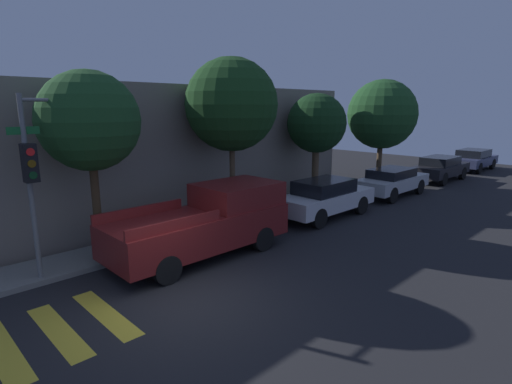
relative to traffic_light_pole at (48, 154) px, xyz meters
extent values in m
plane|color=black|center=(1.55, -3.37, -3.21)|extent=(60.00, 60.00, 0.00)
cube|color=slate|center=(1.55, 0.68, -3.14)|extent=(26.00, 1.69, 0.14)
cube|color=slate|center=(1.55, 4.92, -0.65)|extent=(26.00, 6.00, 5.12)
cube|color=gold|center=(-1.88, -2.57, -3.21)|extent=(0.45, 2.60, 0.00)
cube|color=gold|center=(-0.93, -2.57, -3.21)|extent=(0.45, 2.60, 0.00)
cube|color=gold|center=(0.03, -2.57, -3.21)|extent=(0.45, 2.60, 0.00)
cylinder|color=slate|center=(-0.45, 0.08, -0.89)|extent=(0.12, 0.12, 4.64)
cube|color=black|center=(-0.45, -0.13, -0.16)|extent=(0.30, 0.30, 0.90)
cylinder|color=red|center=(-0.45, -0.29, 0.11)|extent=(0.18, 0.02, 0.18)
cylinder|color=#593D0A|center=(-0.45, -0.29, -0.16)|extent=(0.18, 0.02, 0.18)
cylinder|color=#0C3819|center=(-0.45, -0.29, -0.43)|extent=(0.18, 0.02, 0.18)
cube|color=#19662D|center=(-0.45, 0.08, 0.58)|extent=(0.70, 0.02, 0.18)
cylinder|color=slate|center=(0.45, 0.08, 1.28)|extent=(1.79, 0.08, 0.08)
sphere|color=#F9E5B2|center=(1.34, 0.08, 1.18)|extent=(0.36, 0.36, 0.36)
cube|color=maroon|center=(3.47, -1.27, -2.36)|extent=(5.45, 2.08, 0.94)
cube|color=maroon|center=(4.97, -1.27, -1.54)|extent=(2.45, 1.91, 0.70)
cube|color=maroon|center=(2.11, -0.35, -1.75)|extent=(2.72, 0.08, 0.28)
cube|color=maroon|center=(2.11, -2.18, -1.75)|extent=(2.72, 0.08, 0.28)
cylinder|color=black|center=(5.16, -0.32, -2.83)|extent=(0.75, 0.22, 0.75)
cylinder|color=black|center=(5.16, -2.22, -2.83)|extent=(0.75, 0.22, 0.75)
cylinder|color=black|center=(1.79, -0.32, -2.83)|extent=(0.75, 0.22, 0.75)
cylinder|color=black|center=(1.79, -2.22, -2.83)|extent=(0.75, 0.22, 0.75)
cube|color=silver|center=(9.65, -1.27, -2.52)|extent=(4.57, 1.70, 0.63)
cube|color=black|center=(9.54, -1.27, -1.95)|extent=(2.38, 1.50, 0.52)
cylinder|color=black|center=(11.07, -0.50, -2.83)|extent=(0.75, 0.22, 0.75)
cylinder|color=black|center=(11.07, -2.03, -2.83)|extent=(0.75, 0.22, 0.75)
cylinder|color=black|center=(8.23, -0.50, -2.83)|extent=(0.75, 0.22, 0.75)
cylinder|color=black|center=(8.23, -2.03, -2.83)|extent=(0.75, 0.22, 0.75)
cube|color=#B7BABF|center=(15.14, -1.27, -2.54)|extent=(4.57, 1.71, 0.59)
cube|color=black|center=(15.02, -1.27, -2.04)|extent=(2.38, 1.50, 0.41)
cylinder|color=black|center=(16.56, -0.50, -2.83)|extent=(0.75, 0.22, 0.75)
cylinder|color=black|center=(16.56, -2.03, -2.83)|extent=(0.75, 0.22, 0.75)
cylinder|color=black|center=(13.72, -0.50, -2.83)|extent=(0.75, 0.22, 0.75)
cylinder|color=black|center=(13.72, -2.03, -2.83)|extent=(0.75, 0.22, 0.75)
cube|color=black|center=(21.09, -1.27, -2.54)|extent=(4.68, 1.73, 0.59)
cube|color=black|center=(20.97, -1.27, -2.00)|extent=(2.44, 1.52, 0.48)
cylinder|color=black|center=(22.54, -0.49, -2.83)|extent=(0.75, 0.22, 0.75)
cylinder|color=black|center=(22.54, -2.04, -2.83)|extent=(0.75, 0.22, 0.75)
cylinder|color=black|center=(19.63, -0.49, -2.83)|extent=(0.75, 0.22, 0.75)
cylinder|color=black|center=(19.63, -2.04, -2.83)|extent=(0.75, 0.22, 0.75)
cube|color=#2D3351|center=(26.81, -1.27, -2.55)|extent=(4.57, 1.81, 0.56)
cube|color=black|center=(26.70, -1.27, -2.02)|extent=(2.38, 1.59, 0.51)
cylinder|color=black|center=(28.23, -0.45, -2.83)|extent=(0.75, 0.22, 0.75)
cylinder|color=black|center=(28.23, -2.08, -2.83)|extent=(0.75, 0.22, 0.75)
cylinder|color=black|center=(25.40, -0.45, -2.83)|extent=(0.75, 0.22, 0.75)
cylinder|color=black|center=(25.40, -2.08, -2.83)|extent=(0.75, 0.22, 0.75)
cylinder|color=#42301E|center=(1.28, 0.53, -1.74)|extent=(0.23, 0.23, 2.95)
sphere|color=#1E4721|center=(1.28, 0.53, 0.75)|extent=(2.70, 2.70, 2.70)
cylinder|color=brown|center=(6.33, 0.53, -1.63)|extent=(0.20, 0.20, 3.16)
sphere|color=#193D19|center=(6.33, 0.53, 1.19)|extent=(3.29, 3.29, 3.29)
cylinder|color=brown|center=(11.28, 0.53, -1.89)|extent=(0.31, 0.31, 2.63)
sphere|color=#143316|center=(11.28, 0.53, 0.40)|extent=(2.61, 2.61, 2.61)
cylinder|color=brown|center=(17.03, 0.53, -1.94)|extent=(0.28, 0.28, 2.53)
sphere|color=#1E4721|center=(17.03, 0.53, 0.71)|extent=(3.70, 3.70, 3.70)
camera|label=1|loc=(-3.10, -10.38, 1.13)|focal=28.00mm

